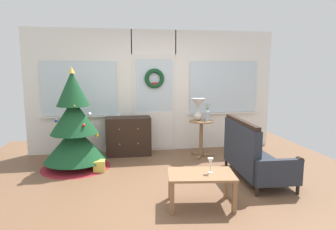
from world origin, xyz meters
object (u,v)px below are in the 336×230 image
(flower_vase, at_px, (207,115))
(gift_box, at_px, (99,166))
(table_lamp, at_px, (198,106))
(wine_glass, at_px, (210,162))
(dresser_cabinet, at_px, (128,136))
(side_table, at_px, (201,131))
(coffee_table, at_px, (201,178))
(christmas_tree, at_px, (74,131))
(settee_sofa, at_px, (252,156))

(flower_vase, bearing_deg, gift_box, -166.24)
(table_lamp, height_order, wine_glass, table_lamp)
(dresser_cabinet, height_order, side_table, dresser_cabinet)
(wine_glass, bearing_deg, coffee_table, -179.16)
(christmas_tree, height_order, dresser_cabinet, christmas_tree)
(table_lamp, bearing_deg, settee_sofa, -68.09)
(coffee_table, bearing_deg, flower_vase, 71.30)
(coffee_table, bearing_deg, table_lamp, 76.10)
(side_table, xyz_separation_m, wine_glass, (-0.47, -2.09, 0.05))
(christmas_tree, relative_size, dresser_cabinet, 1.99)
(christmas_tree, xyz_separation_m, table_lamp, (2.33, 0.32, 0.35))
(gift_box, bearing_deg, christmas_tree, 146.32)
(wine_glass, distance_m, gift_box, 2.19)
(settee_sofa, relative_size, gift_box, 7.70)
(christmas_tree, distance_m, wine_glass, 2.64)
(dresser_cabinet, bearing_deg, side_table, -14.70)
(christmas_tree, relative_size, gift_box, 9.31)
(dresser_cabinet, relative_size, flower_vase, 2.57)
(settee_sofa, relative_size, flower_vase, 4.23)
(flower_vase, bearing_deg, settee_sofa, -73.04)
(settee_sofa, xyz_separation_m, wine_glass, (-0.94, -0.80, 0.20))
(settee_sofa, xyz_separation_m, coffee_table, (-1.06, -0.80, -0.01))
(coffee_table, distance_m, wine_glass, 0.24)
(settee_sofa, distance_m, coffee_table, 1.33)
(table_lamp, bearing_deg, dresser_cabinet, 166.25)
(dresser_cabinet, xyz_separation_m, coffee_table, (0.84, -2.47, -0.02))
(dresser_cabinet, bearing_deg, gift_box, -119.63)
(side_table, distance_m, gift_box, 2.09)
(gift_box, bearing_deg, side_table, 16.07)
(settee_sofa, bearing_deg, side_table, 110.22)
(coffee_table, bearing_deg, gift_box, 132.02)
(christmas_tree, distance_m, flower_vase, 2.50)
(dresser_cabinet, distance_m, side_table, 1.48)
(side_table, bearing_deg, flower_vase, -30.96)
(christmas_tree, height_order, settee_sofa, christmas_tree)
(christmas_tree, relative_size, table_lamp, 4.07)
(christmas_tree, distance_m, coffee_table, 2.57)
(flower_vase, relative_size, gift_box, 1.82)
(coffee_table, relative_size, gift_box, 4.68)
(coffee_table, relative_size, wine_glass, 4.61)
(settee_sofa, distance_m, table_lamp, 1.57)
(table_lamp, relative_size, wine_glass, 2.26)
(settee_sofa, bearing_deg, coffee_table, -143.02)
(table_lamp, xyz_separation_m, wine_glass, (-0.41, -2.13, -0.45))
(table_lamp, distance_m, wine_glass, 2.21)
(side_table, height_order, table_lamp, table_lamp)
(flower_vase, height_order, coffee_table, flower_vase)
(side_table, distance_m, coffee_table, 2.18)
(coffee_table, height_order, wine_glass, wine_glass)
(christmas_tree, relative_size, coffee_table, 1.99)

